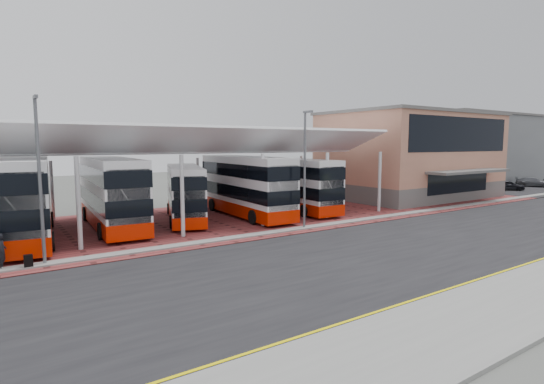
# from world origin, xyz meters

# --- Properties ---
(ground) EXTENTS (140.00, 140.00, 0.00)m
(ground) POSITION_xyz_m (0.00, 0.00, 0.00)
(ground) COLOR #4D4F4A
(road) EXTENTS (120.00, 14.00, 0.02)m
(road) POSITION_xyz_m (0.00, -1.00, 0.01)
(road) COLOR black
(road) RESTS_ON ground
(forecourt) EXTENTS (72.00, 16.00, 0.06)m
(forecourt) POSITION_xyz_m (2.00, 13.00, 0.03)
(forecourt) COLOR maroon
(forecourt) RESTS_ON ground
(sidewalk) EXTENTS (120.00, 4.00, 0.14)m
(sidewalk) POSITION_xyz_m (0.00, -9.00, 0.07)
(sidewalk) COLOR slate
(sidewalk) RESTS_ON ground
(north_kerb) EXTENTS (120.00, 0.80, 0.14)m
(north_kerb) POSITION_xyz_m (0.00, 6.20, 0.07)
(north_kerb) COLOR slate
(north_kerb) RESTS_ON ground
(carpark_surface) EXTENTS (22.00, 10.00, 0.08)m
(carpark_surface) POSITION_xyz_m (44.00, 10.00, 0.04)
(carpark_surface) COLOR black
(carpark_surface) RESTS_ON ground
(yellow_line_near) EXTENTS (120.00, 0.12, 0.01)m
(yellow_line_near) POSITION_xyz_m (0.00, -7.00, 0.03)
(yellow_line_near) COLOR #F2DB01
(yellow_line_near) RESTS_ON road
(yellow_line_far) EXTENTS (120.00, 0.12, 0.01)m
(yellow_line_far) POSITION_xyz_m (0.00, -6.70, 0.03)
(yellow_line_far) COLOR #F2DB01
(yellow_line_far) RESTS_ON road
(canopy) EXTENTS (37.00, 11.63, 7.07)m
(canopy) POSITION_xyz_m (-6.00, 13.94, 5.80)
(canopy) COLOR silver
(canopy) RESTS_ON ground
(terminal) EXTENTS (18.40, 14.40, 9.25)m
(terminal) POSITION_xyz_m (23.00, 13.92, 4.66)
(terminal) COLOR #5C5957
(terminal) RESTS_ON ground
(warehouse) EXTENTS (30.50, 20.50, 10.25)m
(warehouse) POSITION_xyz_m (48.00, 24.00, 5.15)
(warehouse) COLOR slate
(warehouse) RESTS_ON ground
(lamp_west) EXTENTS (0.16, 0.90, 8.07)m
(lamp_west) POSITION_xyz_m (-14.00, 6.27, 4.36)
(lamp_west) COLOR #5C5D63
(lamp_west) RESTS_ON ground
(lamp_east) EXTENTS (0.16, 0.90, 8.07)m
(lamp_east) POSITION_xyz_m (2.00, 6.27, 4.36)
(lamp_east) COLOR #5C5D63
(lamp_east) RESTS_ON ground
(bus_1) EXTENTS (4.11, 12.27, 4.96)m
(bus_1) POSITION_xyz_m (-14.31, 12.84, 2.52)
(bus_1) COLOR white
(bus_1) RESTS_ON forecourt
(bus_2) EXTENTS (3.51, 11.89, 4.84)m
(bus_2) POSITION_xyz_m (-8.96, 13.96, 2.46)
(bus_2) COLOR white
(bus_2) RESTS_ON forecourt
(bus_3) EXTENTS (5.41, 10.22, 4.13)m
(bus_3) POSITION_xyz_m (-3.61, 13.89, 2.11)
(bus_3) COLOR white
(bus_3) RESTS_ON forecourt
(bus_4) EXTENTS (3.38, 11.78, 4.80)m
(bus_4) POSITION_xyz_m (1.25, 13.01, 2.45)
(bus_4) COLOR white
(bus_4) RESTS_ON forecourt
(bus_5) EXTENTS (3.33, 11.13, 4.52)m
(bus_5) POSITION_xyz_m (6.18, 13.08, 2.31)
(bus_5) COLOR white
(bus_5) RESTS_ON forecourt
(pedestrian) EXTENTS (0.50, 0.67, 1.70)m
(pedestrian) POSITION_xyz_m (-15.72, 6.51, 0.91)
(pedestrian) COLOR black
(pedestrian) RESTS_ON forecourt
(suitcase) EXTENTS (0.38, 0.27, 0.65)m
(suitcase) POSITION_xyz_m (-14.70, 6.00, 0.38)
(suitcase) COLOR black
(suitcase) RESTS_ON forecourt
(carpark_car_a) EXTENTS (3.44, 3.82, 1.26)m
(carpark_car_a) POSITION_xyz_m (38.33, 10.83, 0.71)
(carpark_car_a) COLOR black
(carpark_car_a) RESTS_ON carpark_surface
(carpark_car_b) EXTENTS (3.56, 4.68, 1.26)m
(carpark_car_b) POSITION_xyz_m (45.68, 11.19, 0.71)
(carpark_car_b) COLOR #4C4E53
(carpark_car_b) RESTS_ON carpark_surface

